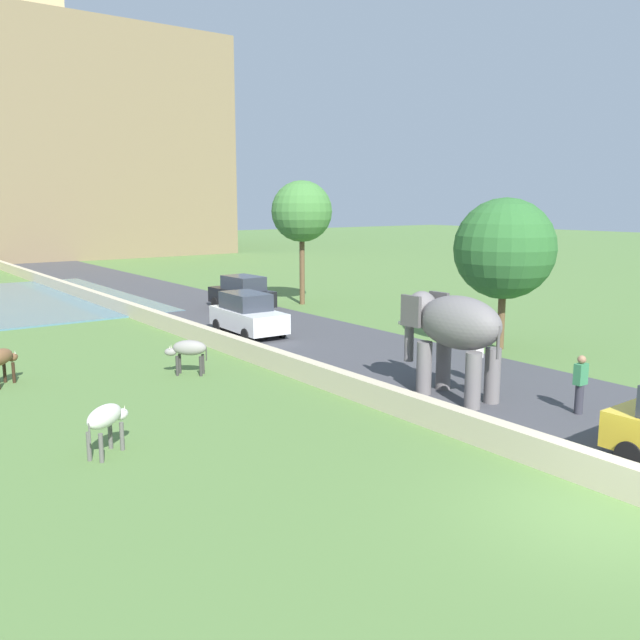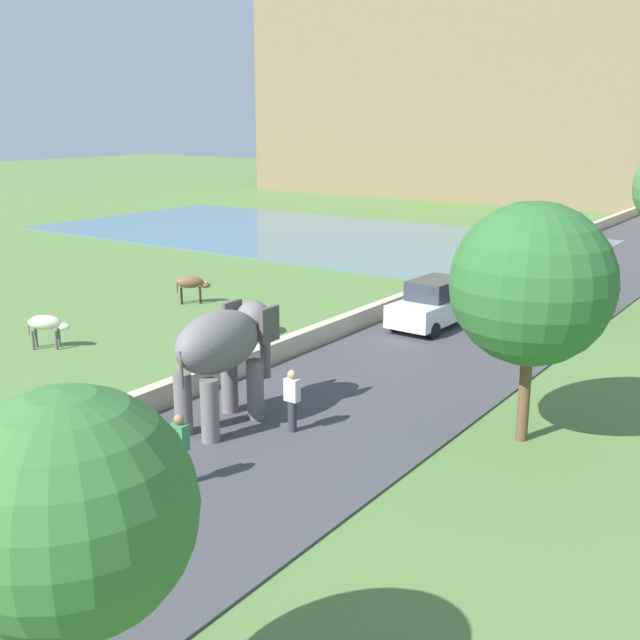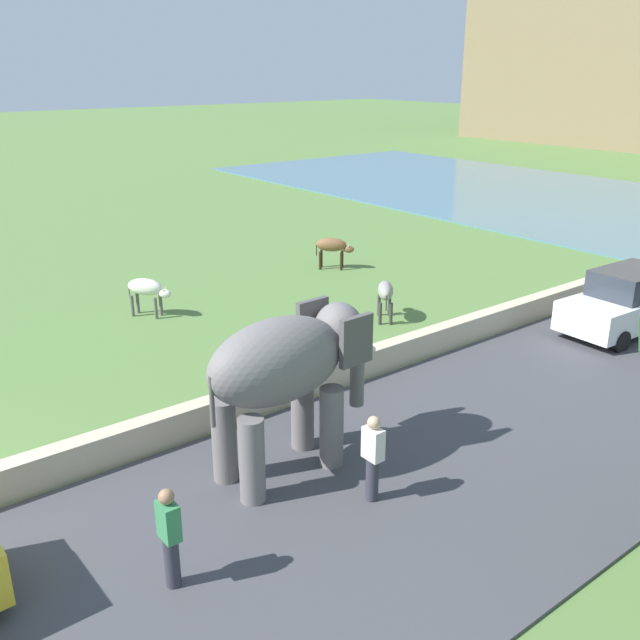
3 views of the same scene
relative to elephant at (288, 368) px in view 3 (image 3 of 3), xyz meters
name	(u,v)px [view 3 (image 3 of 3)]	position (x,y,z in m)	size (l,w,h in m)	color
barrier_wall	(554,301)	(-2.22, 11.40, -1.70)	(0.40, 110.00, 0.68)	beige
lake	(494,189)	(-17.42, 27.58, -2.00)	(36.00, 18.00, 0.08)	slate
elephant	(288,368)	(0.00, 0.00, 0.00)	(1.50, 3.49, 2.99)	slate
person_beside_elephant	(373,457)	(1.69, 0.51, -1.16)	(0.36, 0.22, 1.63)	#33333D
person_trailing	(170,537)	(1.50, -3.10, -1.16)	(0.36, 0.22, 1.63)	#33333D
car_white	(626,302)	(0.01, 11.36, -1.14)	(1.93, 4.07, 1.80)	white
cow_brown	(333,246)	(-9.99, 9.12, -1.20)	(1.23, 1.21, 1.15)	brown
cow_white	(147,289)	(-9.37, 1.60, -1.20)	(1.32, 1.08, 1.15)	silver
cow_grey	(385,292)	(-4.85, 6.91, -1.20)	(1.28, 1.15, 1.15)	gray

